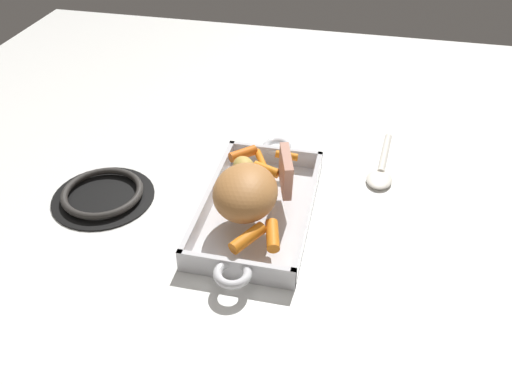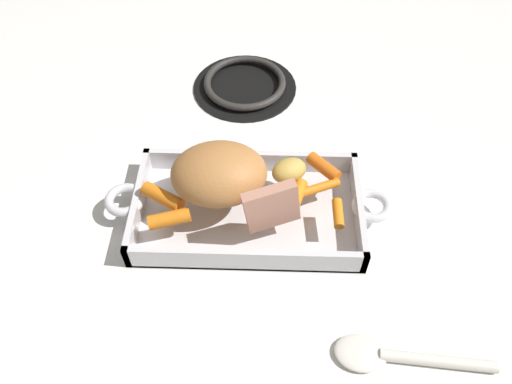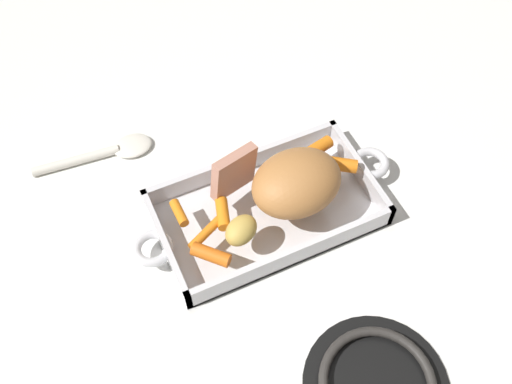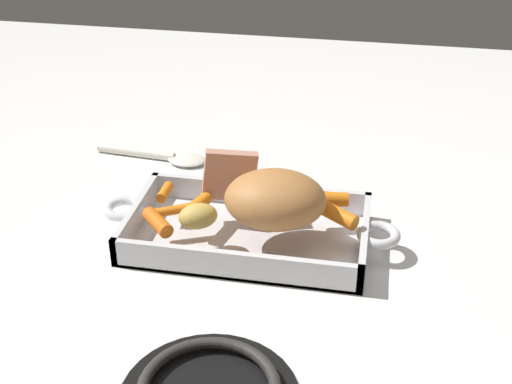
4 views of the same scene
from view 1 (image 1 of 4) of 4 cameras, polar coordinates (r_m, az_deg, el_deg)
ground_plane at (r=1.03m, az=0.23°, el=-2.42°), size 1.98×1.98×0.00m
roasting_dish at (r=1.02m, az=0.23°, el=-1.81°), size 0.45×0.20×0.04m
pork_roast at (r=0.94m, az=-1.17°, el=-0.02°), size 0.16×0.13×0.08m
roast_slice_thick at (r=1.00m, az=3.24°, el=2.23°), size 0.09×0.04×0.09m
baby_carrot_long at (r=1.10m, az=3.35°, el=3.96°), size 0.02×0.05×0.02m
baby_carrot_center_right at (r=1.05m, az=1.09°, el=2.46°), size 0.03×0.06×0.02m
baby_carrot_northeast at (r=0.89m, az=-0.91°, el=-5.01°), size 0.07×0.06×0.03m
baby_carrot_southeast at (r=1.09m, az=0.52°, el=3.55°), size 0.07×0.04×0.02m
baby_carrot_short at (r=0.90m, az=1.81°, el=-4.74°), size 0.07×0.04×0.03m
baby_carrot_southwest at (r=1.10m, az=-1.42°, el=4.18°), size 0.06×0.06×0.02m
potato_near_roast at (r=1.05m, az=-1.34°, el=2.75°), size 0.07×0.06×0.04m
stove_burner_rear at (r=1.11m, az=-16.30°, el=-0.23°), size 0.21×0.21×0.02m
serving_spoon at (r=1.17m, az=13.50°, el=2.61°), size 0.21×0.06×0.02m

